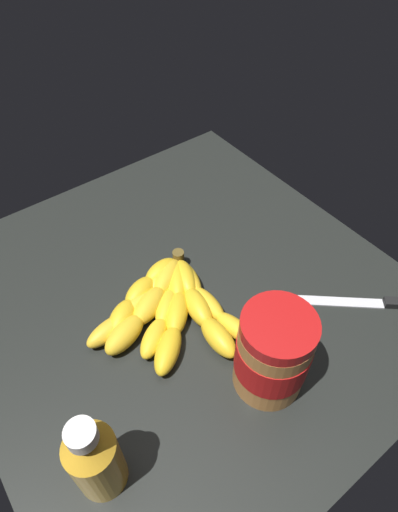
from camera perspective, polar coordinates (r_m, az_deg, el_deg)
ground_plane at (r=73.14cm, az=-2.10°, el=-5.89°), size 72.03×68.54×4.19cm
banana_bunch at (r=68.19cm, az=-4.27°, el=-6.37°), size 22.15×22.10×3.62cm
peanut_butter_jar at (r=57.90cm, az=9.77°, el=-12.68°), size 9.83×9.83×14.34cm
honey_bottle at (r=53.61cm, az=-13.76°, el=-24.65°), size 5.90×5.90×14.83cm
butter_knife at (r=75.25cm, az=22.33°, el=-5.73°), size 14.74×16.83×1.20cm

